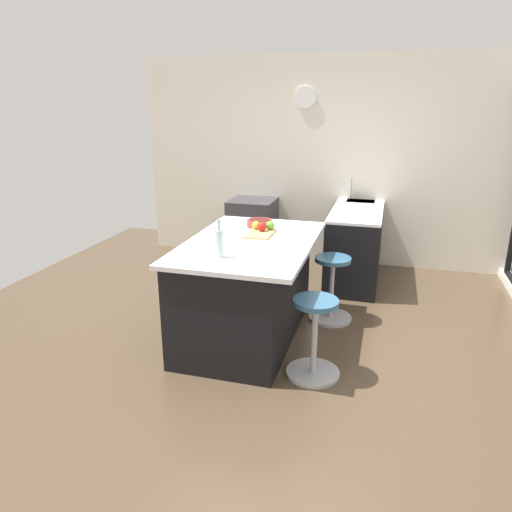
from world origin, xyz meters
TOP-DOWN VIEW (x-y plane):
  - ground_plane at (0.00, 0.00)m, footprint 6.85×6.85m
  - interior_partition_left at (-2.63, -0.00)m, footprint 0.15×4.89m
  - sink_cabinet at (-2.29, 0.59)m, footprint 2.15×0.60m
  - oven_range at (-2.28, -0.83)m, footprint 0.60×0.61m
  - kitchen_island at (-0.14, -0.27)m, footprint 1.73×1.12m
  - stool_by_window at (-0.68, 0.46)m, footprint 0.44×0.44m
  - stool_middle at (0.40, 0.46)m, footprint 0.44×0.44m
  - cutting_board at (-0.36, -0.20)m, footprint 0.36×0.24m
  - apple_yellow at (-0.48, -0.27)m, footprint 0.08×0.08m
  - apple_green at (-0.50, -0.14)m, footprint 0.08×0.08m
  - apple_red at (-0.43, -0.20)m, footprint 0.09×0.09m
  - water_bottle at (0.38, -0.34)m, footprint 0.06×0.06m
  - fruit_bowl at (-0.65, -0.28)m, footprint 0.25×0.25m

SIDE VIEW (x-z plane):
  - ground_plane at x=0.00m, z-range 0.00..0.00m
  - stool_by_window at x=-0.68m, z-range -0.02..0.65m
  - stool_middle at x=0.40m, z-range -0.02..0.65m
  - oven_range at x=-2.28m, z-range 0.00..0.86m
  - sink_cabinet at x=-2.29m, z-range -0.13..1.04m
  - kitchen_island at x=-0.14m, z-range 0.00..0.94m
  - cutting_board at x=-0.36m, z-range 0.94..0.96m
  - fruit_bowl at x=-0.65m, z-range 0.94..1.01m
  - apple_yellow at x=-0.48m, z-range 0.96..1.03m
  - apple_green at x=-0.50m, z-range 0.96..1.04m
  - apple_red at x=-0.43m, z-range 0.96..1.04m
  - water_bottle at x=0.38m, z-range 0.90..1.21m
  - interior_partition_left at x=-2.63m, z-range 0.00..2.72m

